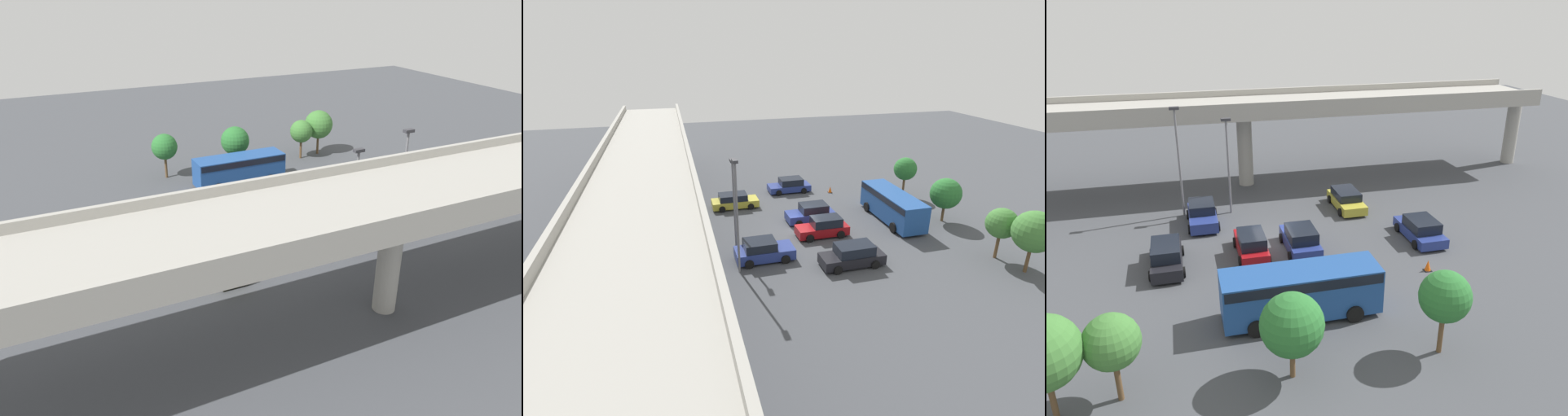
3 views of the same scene
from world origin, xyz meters
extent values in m
plane|color=#424449|center=(0.00, 0.00, 0.00)|extent=(113.81, 113.81, 0.00)
cube|color=#9E9B93|center=(0.00, 12.57, 6.83)|extent=(53.11, 6.86, 0.90)
cube|color=#9E9B93|center=(0.00, 9.29, 7.56)|extent=(53.11, 0.30, 0.55)
cube|color=#9E9B93|center=(0.00, 15.85, 7.56)|extent=(53.11, 0.30, 0.55)
cylinder|color=#9E9B93|center=(0.00, 12.57, 3.19)|extent=(1.29, 1.29, 6.38)
cylinder|color=#9E9B93|center=(26.55, 12.57, 3.19)|extent=(1.29, 1.29, 6.38)
cube|color=black|center=(-6.91, -1.46, 0.55)|extent=(1.83, 4.71, 0.75)
cube|color=black|center=(-6.91, -1.61, 1.31)|extent=(1.68, 2.73, 0.76)
cylinder|color=black|center=(-7.85, 0.00, 0.32)|extent=(0.22, 0.64, 0.64)
cylinder|color=black|center=(-5.97, 0.00, 0.32)|extent=(0.22, 0.64, 0.64)
cylinder|color=black|center=(-7.85, -2.92, 0.32)|extent=(0.22, 0.64, 0.64)
cylinder|color=black|center=(-5.97, -2.92, 0.32)|extent=(0.22, 0.64, 0.64)
cube|color=navy|center=(-4.36, 4.52, 0.58)|extent=(1.95, 4.41, 0.78)
cube|color=black|center=(-4.36, 4.88, 1.30)|extent=(1.80, 2.36, 0.67)
cylinder|color=black|center=(-3.36, 3.15, 0.34)|extent=(0.22, 0.68, 0.68)
cylinder|color=black|center=(-5.36, 3.15, 0.34)|extent=(0.22, 0.68, 0.68)
cylinder|color=black|center=(-3.36, 5.88, 0.34)|extent=(0.22, 0.68, 0.68)
cylinder|color=black|center=(-5.36, 5.88, 0.34)|extent=(0.22, 0.68, 0.68)
cube|color=maroon|center=(-1.65, -1.10, 0.56)|extent=(1.74, 4.40, 0.74)
cube|color=black|center=(-1.65, -1.46, 1.30)|extent=(1.60, 2.46, 0.74)
cylinder|color=black|center=(-2.54, 0.26, 0.34)|extent=(0.22, 0.68, 0.68)
cylinder|color=black|center=(-0.76, 0.26, 0.34)|extent=(0.22, 0.68, 0.68)
cylinder|color=black|center=(-2.54, -2.47, 0.34)|extent=(0.22, 0.68, 0.68)
cylinder|color=black|center=(-0.76, -2.47, 0.34)|extent=(0.22, 0.68, 0.68)
cube|color=navy|center=(1.58, -1.17, 0.55)|extent=(1.92, 4.41, 0.75)
cube|color=black|center=(1.58, -1.47, 1.29)|extent=(1.77, 2.41, 0.74)
cylinder|color=black|center=(0.60, 0.20, 0.32)|extent=(0.22, 0.63, 0.63)
cylinder|color=black|center=(2.57, 0.20, 0.32)|extent=(0.22, 0.63, 0.63)
cylinder|color=black|center=(0.60, -2.53, 0.32)|extent=(0.22, 0.63, 0.63)
cylinder|color=black|center=(2.57, -2.53, 0.32)|extent=(0.22, 0.63, 0.63)
cube|color=gold|center=(6.84, 4.94, 0.50)|extent=(1.89, 4.56, 0.67)
cube|color=black|center=(6.84, 5.13, 1.15)|extent=(1.74, 2.71, 0.61)
cylinder|color=black|center=(7.81, 3.52, 0.31)|extent=(0.22, 0.61, 0.61)
cylinder|color=black|center=(5.87, 3.52, 0.31)|extent=(0.22, 0.61, 0.61)
cylinder|color=black|center=(7.81, 6.35, 0.31)|extent=(0.22, 0.61, 0.61)
cylinder|color=black|center=(5.87, 6.35, 0.31)|extent=(0.22, 0.61, 0.61)
cube|color=navy|center=(9.95, -1.58, 0.50)|extent=(1.98, 4.57, 0.65)
cube|color=black|center=(9.95, -1.79, 1.18)|extent=(1.82, 2.45, 0.71)
cylinder|color=black|center=(8.93, -0.16, 0.31)|extent=(0.22, 0.62, 0.62)
cylinder|color=black|center=(10.96, -0.16, 0.31)|extent=(0.22, 0.62, 0.62)
cylinder|color=black|center=(8.93, -2.99, 0.31)|extent=(0.22, 0.62, 0.62)
cylinder|color=black|center=(10.96, -2.99, 0.31)|extent=(0.22, 0.62, 0.62)
cube|color=#1E478C|center=(-0.18, -8.51, 1.46)|extent=(8.14, 2.41, 2.42)
cube|color=black|center=(-0.18, -8.51, 2.32)|extent=(7.97, 2.46, 0.53)
cylinder|color=black|center=(2.35, -7.29, 0.46)|extent=(0.91, 0.29, 0.91)
cylinder|color=black|center=(2.35, -9.74, 0.46)|extent=(0.91, 0.29, 0.91)
cylinder|color=black|center=(-2.70, -7.29, 0.46)|extent=(0.91, 0.29, 0.91)
cylinder|color=black|center=(-2.70, -9.74, 0.46)|extent=(0.91, 0.29, 0.91)
cylinder|color=slate|center=(-5.64, 6.66, 4.05)|extent=(0.16, 0.16, 8.10)
cube|color=#333338|center=(-5.64, 6.66, 8.20)|extent=(0.70, 0.35, 0.20)
cylinder|color=slate|center=(-2.09, 6.30, 3.59)|extent=(0.16, 0.16, 7.18)
cube|color=#333338|center=(-2.09, 6.30, 7.28)|extent=(0.70, 0.35, 0.20)
cylinder|color=brown|center=(-11.16, -13.02, 0.96)|extent=(0.24, 0.24, 1.93)
sphere|color=#3D7533|center=(-11.16, -13.02, 3.18)|extent=(2.94, 2.94, 2.94)
cylinder|color=brown|center=(-8.80, -12.50, 0.94)|extent=(0.24, 0.24, 1.89)
sphere|color=#3D7533|center=(-8.80, -12.50, 2.87)|extent=(2.30, 2.30, 2.30)
cylinder|color=brown|center=(-1.64, -12.93, 0.75)|extent=(0.24, 0.24, 1.50)
sphere|color=#286B2D|center=(-1.64, -12.93, 2.68)|extent=(2.79, 2.79, 2.79)
cylinder|color=brown|center=(5.36, -13.01, 1.00)|extent=(0.24, 0.24, 1.99)
sphere|color=#286B2D|center=(5.36, -13.01, 3.01)|extent=(2.39, 2.39, 2.39)
cube|color=black|center=(8.41, -5.85, 0.02)|extent=(0.44, 0.44, 0.04)
cone|color=#EA590F|center=(8.41, -5.85, 0.35)|extent=(0.40, 0.40, 0.70)
camera|label=1|loc=(16.63, 31.20, 17.20)|focal=35.00mm
camera|label=2|loc=(-30.88, 10.44, 15.11)|focal=28.00mm
camera|label=3|loc=(-5.48, -30.29, 15.28)|focal=35.00mm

